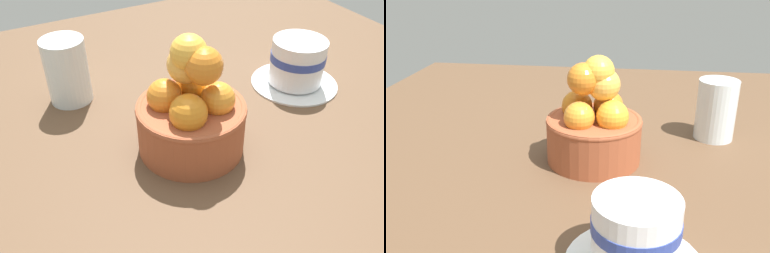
# 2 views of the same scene
# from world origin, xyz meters

# --- Properties ---
(ground_plane) EXTENTS (1.11, 1.03, 0.03)m
(ground_plane) POSITION_xyz_m (0.00, 0.00, -0.02)
(ground_plane) COLOR brown
(terracotta_bowl) EXTENTS (0.14, 0.14, 0.16)m
(terracotta_bowl) POSITION_xyz_m (-0.00, -0.00, 0.06)
(terracotta_bowl) COLOR #9E4C2D
(terracotta_bowl) RESTS_ON ground_plane
(coffee_cup) EXTENTS (0.14, 0.14, 0.08)m
(coffee_cup) POSITION_xyz_m (-0.23, -0.06, 0.04)
(coffee_cup) COLOR white
(coffee_cup) RESTS_ON ground_plane
(water_glass) EXTENTS (0.06, 0.06, 0.10)m
(water_glass) POSITION_xyz_m (0.11, -0.19, 0.05)
(water_glass) COLOR silver
(water_glass) RESTS_ON ground_plane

